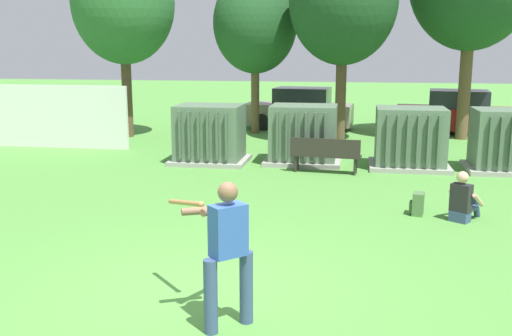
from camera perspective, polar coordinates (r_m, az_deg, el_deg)
name	(u,v)px	position (r m, az deg, el deg)	size (l,w,h in m)	color
ground_plane	(192,294)	(8.02, -6.17, -12.01)	(96.00, 96.00, 0.00)	#51933D
fence_panel	(56,117)	(20.06, -18.73, 4.73)	(4.80, 0.12, 2.00)	white
transformer_west	(210,135)	(16.56, -4.48, 3.22)	(2.10, 1.70, 1.62)	#9E9B93
transformer_mid_west	(303,135)	(16.49, 4.60, 3.19)	(2.10, 1.70, 1.62)	#9E9B93
transformer_mid_east	(410,139)	(16.29, 14.66, 2.74)	(2.10, 1.70, 1.62)	#9E9B93
transformer_east	(509,141)	(16.69, 23.25, 2.37)	(2.10, 1.70, 1.62)	#9E9B93
park_bench	(325,153)	(15.23, 6.72, 1.47)	(1.83, 0.61, 0.92)	#2D2823
batter	(226,246)	(6.79, -2.94, -7.56)	(1.29, 1.34, 1.74)	#384C75
seated_spectator	(463,201)	(11.70, 19.39, -3.03)	(0.69, 0.78, 0.96)	#384C75
backpack	(418,204)	(11.86, 15.34, -3.39)	(0.31, 0.35, 0.44)	#4C723F
tree_left	(123,3)	(21.75, -12.72, 15.26)	(3.57, 3.57, 6.82)	brown
tree_center_left	(255,23)	(22.10, -0.08, 13.79)	(3.07, 3.07, 5.87)	brown
tree_center_right	(343,0)	(20.26, 8.44, 15.73)	(3.58, 3.58, 6.84)	brown
parked_car_leftmost	(299,110)	(23.52, 4.21, 5.64)	(4.34, 2.21, 1.62)	gray
parked_car_left_of_center	(455,113)	(23.39, 18.63, 5.03)	(4.37, 2.28, 1.62)	maroon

